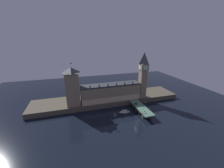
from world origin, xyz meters
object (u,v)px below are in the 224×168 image
(car_northbound_trail, at_px, (144,112))
(street_lamp_near, at_px, (143,110))
(car_northbound_lead, at_px, (136,104))
(pedestrian_mid_walk, at_px, (145,106))
(pedestrian_far_rail, at_px, (134,104))
(street_lamp_far, at_px, (132,100))
(boat_upstream, at_px, (125,112))
(victoria_tower, at_px, (72,86))
(clock_tower, at_px, (143,74))
(pedestrian_near_rail, at_px, (143,113))
(street_lamp_mid, at_px, (146,104))

(car_northbound_trail, distance_m, street_lamp_near, 5.08)
(car_northbound_trail, xyz_separation_m, street_lamp_near, (-3.25, -1.73, 3.49))
(car_northbound_lead, height_order, street_lamp_near, street_lamp_near)
(pedestrian_mid_walk, xyz_separation_m, street_lamp_near, (-11.82, -16.05, 3.37))
(car_northbound_lead, xyz_separation_m, pedestrian_far_rail, (-2.85, -0.24, 0.24))
(pedestrian_far_rail, height_order, street_lamp_far, street_lamp_far)
(pedestrian_mid_walk, xyz_separation_m, boat_upstream, (-27.59, 2.50, -6.44))
(pedestrian_mid_walk, bearing_deg, victoria_tower, 159.46)
(victoria_tower, bearing_deg, street_lamp_far, -14.62)
(pedestrian_mid_walk, xyz_separation_m, street_lamp_far, (-11.82, 13.39, 3.10))
(car_northbound_trail, relative_size, street_lamp_near, 0.70)
(clock_tower, xyz_separation_m, boat_upstream, (-38.93, -27.46, -42.29))
(pedestrian_near_rail, bearing_deg, street_lamp_far, 90.78)
(street_lamp_near, bearing_deg, street_lamp_mid, 50.31)
(pedestrian_mid_walk, bearing_deg, car_northbound_trail, -120.87)
(car_northbound_trail, height_order, street_lamp_far, street_lamp_far)
(pedestrian_far_rail, bearing_deg, boat_upstream, -158.77)
(pedestrian_near_rail, distance_m, boat_upstream, 25.39)
(clock_tower, distance_m, pedestrian_far_rail, 47.33)
(pedestrian_mid_walk, bearing_deg, boat_upstream, 174.83)
(street_lamp_near, bearing_deg, victoria_tower, 147.59)
(car_northbound_lead, bearing_deg, street_lamp_far, 126.66)
(pedestrian_near_rail, height_order, street_lamp_mid, street_lamp_mid)
(victoria_tower, height_order, pedestrian_near_rail, victoria_tower)
(pedestrian_far_rail, distance_m, street_lamp_near, 25.04)
(clock_tower, relative_size, victoria_tower, 1.21)
(car_northbound_lead, bearing_deg, clock_tower, 46.45)
(car_northbound_lead, bearing_deg, pedestrian_near_rail, -96.52)
(car_northbound_trail, xyz_separation_m, pedestrian_mid_walk, (8.56, 14.32, 0.12))
(car_northbound_trail, bearing_deg, street_lamp_near, -152.05)
(car_northbound_lead, height_order, boat_upstream, car_northbound_lead)
(victoria_tower, distance_m, pedestrian_mid_walk, 99.83)
(car_northbound_lead, bearing_deg, car_northbound_trail, -90.00)
(street_lamp_far, bearing_deg, car_northbound_lead, -53.34)
(clock_tower, distance_m, street_lamp_mid, 46.49)
(boat_upstream, bearing_deg, pedestrian_far_rail, 21.23)
(clock_tower, height_order, pedestrian_mid_walk, clock_tower)
(pedestrian_near_rail, bearing_deg, victoria_tower, 147.77)
(car_northbound_lead, xyz_separation_m, pedestrian_mid_walk, (8.56, -9.02, 0.08))
(car_northbound_lead, distance_m, car_northbound_trail, 23.34)
(boat_upstream, bearing_deg, pedestrian_near_rail, -48.74)
(victoria_tower, xyz_separation_m, pedestrian_mid_walk, (90.52, -33.92, -24.93))
(pedestrian_near_rail, relative_size, pedestrian_mid_walk, 1.13)
(clock_tower, distance_m, car_northbound_lead, 46.10)
(pedestrian_near_rail, xyz_separation_m, street_lamp_far, (-0.40, 29.33, 2.99))
(car_northbound_trail, distance_m, street_lamp_far, 28.09)
(street_lamp_mid, xyz_separation_m, boat_upstream, (-27.99, 3.83, -9.70))
(victoria_tower, bearing_deg, car_northbound_trail, -30.48)
(street_lamp_mid, bearing_deg, pedestrian_far_rail, 139.45)
(street_lamp_near, relative_size, street_lamp_far, 1.07)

